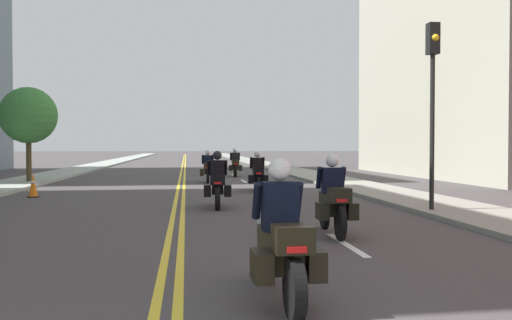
% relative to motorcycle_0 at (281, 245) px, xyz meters
% --- Properties ---
extents(ground_plane, '(264.00, 264.00, 0.00)m').
position_rel_motorcycle_0_xyz_m(ground_plane, '(-1.28, 43.48, -0.65)').
color(ground_plane, '#443F41').
extents(sidewalk_left, '(2.59, 144.00, 0.12)m').
position_rel_motorcycle_0_xyz_m(sidewalk_left, '(-8.67, 43.48, -0.59)').
color(sidewalk_left, '#99A097').
rests_on(sidewalk_left, ground).
extents(sidewalk_right, '(2.59, 144.00, 0.12)m').
position_rel_motorcycle_0_xyz_m(sidewalk_right, '(6.11, 43.48, -0.59)').
color(sidewalk_right, gray).
rests_on(sidewalk_right, ground).
extents(centreline_yellow_inner, '(0.12, 132.00, 0.01)m').
position_rel_motorcycle_0_xyz_m(centreline_yellow_inner, '(-1.40, 43.48, -0.64)').
color(centreline_yellow_inner, yellow).
rests_on(centreline_yellow_inner, ground).
extents(centreline_yellow_outer, '(0.12, 132.00, 0.01)m').
position_rel_motorcycle_0_xyz_m(centreline_yellow_outer, '(-1.16, 43.48, -0.64)').
color(centreline_yellow_outer, yellow).
rests_on(centreline_yellow_outer, ground).
extents(lane_dashes_white, '(0.14, 56.40, 0.01)m').
position_rel_motorcycle_0_xyz_m(lane_dashes_white, '(1.77, 24.48, -0.64)').
color(lane_dashes_white, silver).
rests_on(lane_dashes_white, ground).
extents(motorcycle_0, '(0.77, 2.28, 1.62)m').
position_rel_motorcycle_0_xyz_m(motorcycle_0, '(0.00, 0.00, 0.00)').
color(motorcycle_0, black).
rests_on(motorcycle_0, ground).
extents(motorcycle_1, '(0.78, 2.16, 1.60)m').
position_rel_motorcycle_0_xyz_m(motorcycle_1, '(1.81, 4.54, 0.02)').
color(motorcycle_1, black).
rests_on(motorcycle_1, ground).
extents(motorcycle_2, '(0.78, 2.14, 1.62)m').
position_rel_motorcycle_0_xyz_m(motorcycle_2, '(-0.18, 9.75, 0.01)').
color(motorcycle_2, black).
rests_on(motorcycle_2, ground).
extents(motorcycle_3, '(0.78, 2.08, 1.57)m').
position_rel_motorcycle_0_xyz_m(motorcycle_3, '(1.69, 15.45, -0.00)').
color(motorcycle_3, black).
rests_on(motorcycle_3, ground).
extents(motorcycle_4, '(0.77, 2.22, 1.58)m').
position_rel_motorcycle_0_xyz_m(motorcycle_4, '(-0.03, 20.86, -0.00)').
color(motorcycle_4, black).
rests_on(motorcycle_4, ground).
extents(motorcycle_5, '(0.78, 2.21, 1.64)m').
position_rel_motorcycle_0_xyz_m(motorcycle_5, '(1.71, 25.79, 0.01)').
color(motorcycle_5, black).
rests_on(motorcycle_5, ground).
extents(traffic_cone_0, '(0.37, 0.37, 0.82)m').
position_rel_motorcycle_0_xyz_m(traffic_cone_0, '(-6.26, 13.79, -0.24)').
color(traffic_cone_0, black).
rests_on(traffic_cone_0, ground).
extents(traffic_light_near, '(0.28, 0.38, 4.90)m').
position_rel_motorcycle_0_xyz_m(traffic_light_near, '(5.22, 7.59, 2.72)').
color(traffic_light_near, black).
rests_on(traffic_light_near, ground).
extents(street_tree_1, '(2.61, 2.61, 4.47)m').
position_rel_motorcycle_0_xyz_m(street_tree_1, '(-8.30, 20.97, 2.51)').
color(street_tree_1, '#473B21').
rests_on(street_tree_1, ground).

